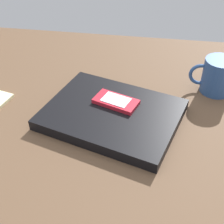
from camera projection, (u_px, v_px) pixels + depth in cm
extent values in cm
cube|color=brown|center=(106.00, 109.00, 80.56)|extent=(120.00, 80.00, 3.00)
cube|color=black|center=(112.00, 114.00, 74.33)|extent=(35.72, 30.97, 2.59)
cube|color=red|center=(116.00, 102.00, 75.28)|extent=(11.56, 8.51, 0.99)
cube|color=white|center=(116.00, 100.00, 74.93)|extent=(7.46, 6.08, 0.14)
cylinder|color=#2D518C|center=(218.00, 76.00, 81.38)|extent=(8.16, 8.16, 9.20)
torus|color=#2D518C|center=(201.00, 74.00, 81.92)|extent=(6.05, 0.90, 6.05)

